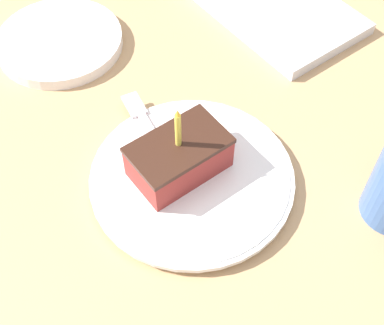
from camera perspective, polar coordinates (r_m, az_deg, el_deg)
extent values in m
cube|color=tan|center=(0.73, 0.84, -3.31)|extent=(2.40, 2.40, 0.04)
cylinder|color=white|center=(0.71, 0.00, -1.75)|extent=(0.26, 0.26, 0.02)
cylinder|color=white|center=(0.71, 0.00, -1.58)|extent=(0.27, 0.27, 0.01)
cube|color=#99332D|center=(0.69, -1.40, 0.44)|extent=(0.07, 0.12, 0.05)
cube|color=#381E14|center=(0.67, -1.45, 1.84)|extent=(0.08, 0.12, 0.01)
cylinder|color=#EAD84C|center=(0.64, -1.50, 3.49)|extent=(0.01, 0.01, 0.05)
cone|color=yellow|center=(0.62, -1.56, 5.34)|extent=(0.01, 0.01, 0.01)
cube|color=silver|center=(0.73, -3.42, 1.58)|extent=(0.13, 0.04, 0.00)
cube|color=silver|center=(0.78, -6.08, 6.16)|extent=(0.05, 0.03, 0.00)
cylinder|color=white|center=(0.92, -13.93, 12.43)|extent=(0.20, 0.20, 0.02)
cube|color=silver|center=(0.97, 8.50, 16.30)|extent=(0.30, 0.19, 0.02)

